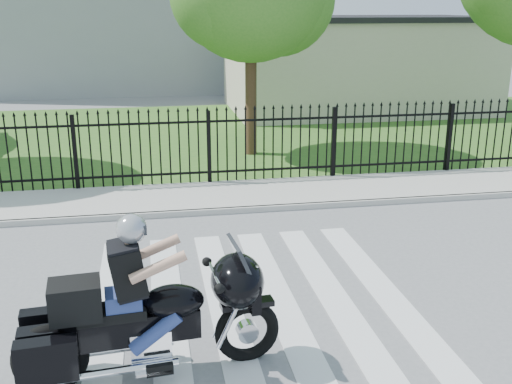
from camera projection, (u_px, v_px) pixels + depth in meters
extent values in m
plane|color=slate|center=(253.00, 306.00, 8.50)|extent=(120.00, 120.00, 0.00)
cube|color=#ADAAA3|center=(214.00, 197.00, 13.18)|extent=(40.00, 2.00, 0.12)
cube|color=#ADAAA3|center=(220.00, 211.00, 12.24)|extent=(40.00, 0.12, 0.12)
cube|color=#2E6221|center=(191.00, 135.00, 19.78)|extent=(40.00, 12.00, 0.02)
cube|color=black|center=(210.00, 172.00, 14.04)|extent=(26.00, 0.04, 0.05)
cube|color=black|center=(208.00, 121.00, 13.68)|extent=(26.00, 0.04, 0.05)
cylinder|color=#382316|center=(251.00, 81.00, 16.59)|extent=(0.32, 0.32, 4.16)
cube|color=beige|center=(356.00, 66.00, 24.19)|extent=(10.00, 6.00, 3.50)
cube|color=black|center=(358.00, 19.00, 23.64)|extent=(10.20, 6.20, 0.20)
torus|color=black|center=(247.00, 331.00, 7.11)|extent=(0.80, 0.22, 0.79)
torus|color=black|center=(50.00, 359.00, 6.55)|extent=(0.85, 0.25, 0.83)
cube|color=black|center=(134.00, 327.00, 6.71)|extent=(1.50, 0.41, 0.34)
ellipsoid|color=black|center=(173.00, 301.00, 6.74)|extent=(0.75, 0.52, 0.38)
cube|color=black|center=(111.00, 313.00, 6.58)|extent=(0.77, 0.43, 0.11)
cube|color=silver|center=(150.00, 340.00, 6.81)|extent=(0.49, 0.38, 0.34)
ellipsoid|color=black|center=(237.00, 281.00, 6.88)|extent=(0.69, 0.87, 0.62)
cube|color=black|center=(75.00, 300.00, 6.43)|extent=(0.58, 0.48, 0.41)
cube|color=navy|center=(123.00, 300.00, 6.58)|extent=(0.42, 0.38, 0.21)
sphere|color=#B1B2B9|center=(131.00, 229.00, 6.37)|extent=(0.33, 0.33, 0.33)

